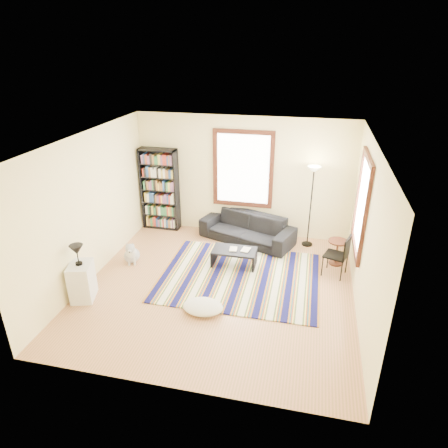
% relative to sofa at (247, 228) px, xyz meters
% --- Properties ---
extents(floor, '(5.00, 5.00, 0.10)m').
position_rel_sofa_xyz_m(floor, '(-0.20, -2.05, -0.37)').
color(floor, tan).
rests_on(floor, ground).
extents(ceiling, '(5.00, 5.00, 0.10)m').
position_rel_sofa_xyz_m(ceiling, '(-0.20, -2.05, 2.53)').
color(ceiling, white).
rests_on(ceiling, floor).
extents(wall_back, '(5.00, 0.10, 2.80)m').
position_rel_sofa_xyz_m(wall_back, '(-0.20, 0.50, 1.08)').
color(wall_back, '#FFE7AB').
rests_on(wall_back, floor).
extents(wall_front, '(5.00, 0.10, 2.80)m').
position_rel_sofa_xyz_m(wall_front, '(-0.20, -4.60, 1.08)').
color(wall_front, '#FFE7AB').
rests_on(wall_front, floor).
extents(wall_left, '(0.10, 5.00, 2.80)m').
position_rel_sofa_xyz_m(wall_left, '(-2.75, -2.05, 1.08)').
color(wall_left, '#FFE7AB').
rests_on(wall_left, floor).
extents(wall_right, '(0.10, 5.00, 2.80)m').
position_rel_sofa_xyz_m(wall_right, '(2.35, -2.05, 1.08)').
color(wall_right, '#FFE7AB').
rests_on(wall_right, floor).
extents(window_back, '(1.20, 0.06, 1.60)m').
position_rel_sofa_xyz_m(window_back, '(-0.20, 0.42, 1.28)').
color(window_back, white).
rests_on(window_back, wall_back).
extents(window_right, '(0.06, 1.20, 1.60)m').
position_rel_sofa_xyz_m(window_right, '(2.27, -1.25, 1.28)').
color(window_right, white).
rests_on(window_right, wall_right).
extents(rug, '(3.10, 2.48, 0.02)m').
position_rel_sofa_xyz_m(rug, '(0.14, -1.60, -0.31)').
color(rug, '#0D0D43').
rests_on(rug, floor).
extents(sofa, '(2.32, 1.52, 0.63)m').
position_rel_sofa_xyz_m(sofa, '(0.00, 0.00, 0.00)').
color(sofa, black).
rests_on(sofa, floor).
extents(bookshelf, '(0.90, 0.30, 2.00)m').
position_rel_sofa_xyz_m(bookshelf, '(-2.20, 0.27, 0.68)').
color(bookshelf, black).
rests_on(bookshelf, floor).
extents(coffee_table, '(0.97, 0.63, 0.36)m').
position_rel_sofa_xyz_m(coffee_table, '(-0.07, -1.17, -0.14)').
color(coffee_table, black).
rests_on(coffee_table, floor).
extents(book_a, '(0.22, 0.17, 0.02)m').
position_rel_sofa_xyz_m(book_a, '(-0.17, -1.17, 0.05)').
color(book_a, beige).
rests_on(book_a, coffee_table).
extents(book_b, '(0.19, 0.24, 0.02)m').
position_rel_sofa_xyz_m(book_b, '(0.08, -1.12, 0.05)').
color(book_b, beige).
rests_on(book_b, coffee_table).
extents(floor_cushion, '(0.86, 0.78, 0.18)m').
position_rel_sofa_xyz_m(floor_cushion, '(-0.28, -2.82, -0.23)').
color(floor_cushion, silver).
rests_on(floor_cushion, floor).
extents(floor_lamp, '(0.40, 0.40, 1.86)m').
position_rel_sofa_xyz_m(floor_lamp, '(1.39, 0.10, 0.61)').
color(floor_lamp, black).
rests_on(floor_lamp, floor).
extents(side_table, '(0.50, 0.50, 0.54)m').
position_rel_sofa_xyz_m(side_table, '(2.00, -0.64, -0.05)').
color(side_table, '#422110').
rests_on(side_table, floor).
extents(folding_chair, '(0.52, 0.51, 0.86)m').
position_rel_sofa_xyz_m(folding_chair, '(1.95, -1.08, 0.11)').
color(folding_chair, black).
rests_on(folding_chair, floor).
extents(white_cabinet, '(0.50, 0.59, 0.70)m').
position_rel_sofa_xyz_m(white_cabinet, '(-2.50, -2.92, 0.03)').
color(white_cabinet, silver).
rests_on(white_cabinet, floor).
extents(table_lamp, '(0.31, 0.31, 0.38)m').
position_rel_sofa_xyz_m(table_lamp, '(-2.50, -2.92, 0.57)').
color(table_lamp, black).
rests_on(table_lamp, white_cabinet).
extents(dog, '(0.50, 0.59, 0.50)m').
position_rel_sofa_xyz_m(dog, '(-2.20, -1.51, -0.07)').
color(dog, silver).
rests_on(dog, floor).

